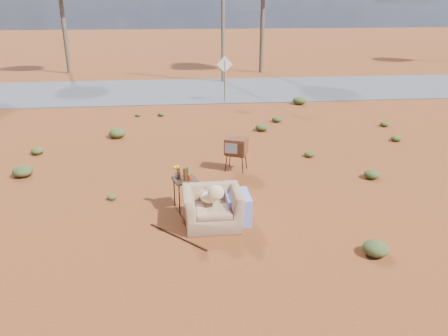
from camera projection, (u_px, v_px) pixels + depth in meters
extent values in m
plane|color=brown|center=(217.00, 216.00, 10.04)|extent=(140.00, 140.00, 0.00)
cube|color=#565659|center=(192.00, 90.00, 23.95)|extent=(140.00, 7.00, 0.04)
imported|color=#9A7454|center=(212.00, 202.00, 9.48)|extent=(1.27, 0.84, 1.10)
ellipsoid|color=beige|center=(209.00, 197.00, 9.49)|extent=(0.40, 0.40, 0.23)
ellipsoid|color=beige|center=(216.00, 193.00, 9.19)|extent=(0.35, 0.17, 0.35)
cube|color=#212599|center=(238.00, 207.00, 9.74)|extent=(0.54, 0.83, 0.64)
cube|color=black|center=(236.00, 154.00, 12.58)|extent=(0.65, 0.59, 0.03)
cylinder|color=black|center=(226.00, 163.00, 12.57)|extent=(0.03, 0.03, 0.49)
cylinder|color=black|center=(243.00, 165.00, 12.43)|extent=(0.03, 0.03, 0.49)
cylinder|color=black|center=(230.00, 159.00, 12.90)|extent=(0.03, 0.03, 0.49)
cylinder|color=black|center=(246.00, 161.00, 12.77)|extent=(0.03, 0.03, 0.49)
cube|color=brown|center=(236.00, 146.00, 12.49)|extent=(0.74, 0.67, 0.47)
cube|color=gray|center=(231.00, 148.00, 12.29)|extent=(0.34, 0.16, 0.29)
cube|color=#472D19|center=(241.00, 149.00, 12.21)|extent=(0.13, 0.07, 0.33)
cube|color=#382314|center=(185.00, 180.00, 10.15)|extent=(0.65, 0.65, 0.04)
cylinder|color=black|center=(179.00, 199.00, 10.02)|extent=(0.03, 0.03, 0.74)
cylinder|color=black|center=(197.00, 196.00, 10.17)|extent=(0.03, 0.03, 0.74)
cylinder|color=black|center=(174.00, 192.00, 10.39)|extent=(0.03, 0.03, 0.74)
cylinder|color=black|center=(191.00, 189.00, 10.54)|extent=(0.03, 0.03, 0.74)
cylinder|color=#4B240C|center=(179.00, 173.00, 10.09)|extent=(0.07, 0.07, 0.27)
cylinder|color=#4B240C|center=(185.00, 174.00, 10.01)|extent=(0.07, 0.07, 0.29)
cylinder|color=#2E5825|center=(188.00, 172.00, 10.22)|extent=(0.06, 0.06, 0.25)
cylinder|color=red|center=(189.00, 177.00, 10.05)|extent=(0.07, 0.07, 0.14)
cylinder|color=silver|center=(176.00, 175.00, 10.19)|extent=(0.08, 0.08, 0.15)
ellipsoid|color=yellow|center=(176.00, 168.00, 10.14)|extent=(0.17, 0.17, 0.13)
cylinder|color=#4A2013|center=(178.00, 237.00, 9.12)|extent=(1.17, 1.24, 0.04)
cylinder|color=brown|center=(225.00, 81.00, 20.97)|extent=(0.06, 0.06, 2.00)
cube|color=silver|center=(225.00, 64.00, 20.68)|extent=(0.78, 0.04, 0.78)
cylinder|color=brown|center=(64.00, 27.00, 28.57)|extent=(0.28, 0.28, 6.00)
cylinder|color=brown|center=(262.00, 19.00, 28.77)|extent=(0.28, 0.28, 7.00)
cylinder|color=brown|center=(223.00, 12.00, 25.04)|extent=(0.20, 0.20, 8.00)
ellipsoid|color=#455224|center=(23.00, 171.00, 12.25)|extent=(0.56, 0.56, 0.31)
ellipsoid|color=#455224|center=(372.00, 174.00, 12.12)|extent=(0.44, 0.44, 0.24)
ellipsoid|color=#455224|center=(117.00, 133.00, 15.71)|extent=(0.60, 0.60, 0.33)
ellipsoid|color=#455224|center=(396.00, 138.00, 15.33)|extent=(0.36, 0.36, 0.20)
ellipsoid|color=#455224|center=(277.00, 119.00, 17.75)|extent=(0.40, 0.40, 0.22)
ellipsoid|color=#455224|center=(161.00, 114.00, 18.67)|extent=(0.30, 0.30, 0.17)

